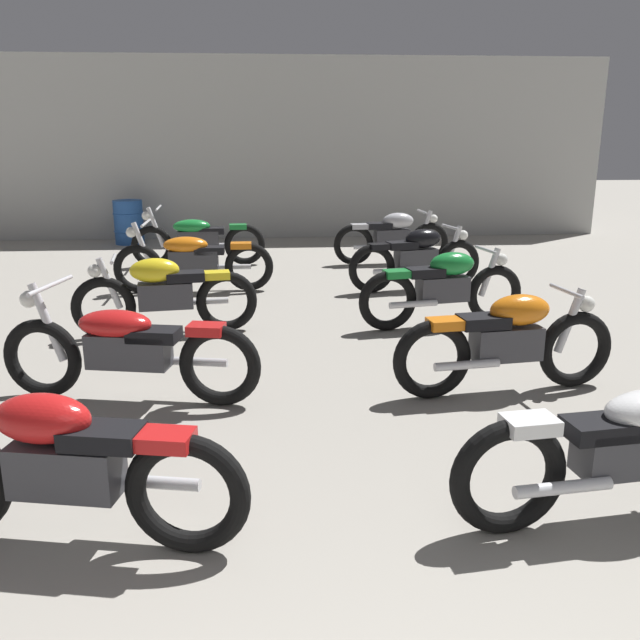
# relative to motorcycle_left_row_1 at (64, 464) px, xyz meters

# --- Properties ---
(back_wall) EXTENTS (13.07, 0.24, 3.60)m
(back_wall) POSITION_rel_motorcycle_left_row_1_xyz_m (1.52, 10.98, 1.34)
(back_wall) COLOR #B2B2AD
(back_wall) RESTS_ON ground
(motorcycle_left_row_1) EXTENTS (1.95, 0.59, 0.88)m
(motorcycle_left_row_1) POSITION_rel_motorcycle_left_row_1_xyz_m (0.00, 0.00, 0.00)
(motorcycle_left_row_1) COLOR black
(motorcycle_left_row_1) RESTS_ON ground
(motorcycle_left_row_2) EXTENTS (2.15, 0.73, 0.97)m
(motorcycle_left_row_2) POSITION_rel_motorcycle_left_row_1_xyz_m (-0.06, 2.01, -0.01)
(motorcycle_left_row_2) COLOR black
(motorcycle_left_row_2) RESTS_ON ground
(motorcycle_left_row_3) EXTENTS (1.97, 0.57, 0.88)m
(motorcycle_left_row_3) POSITION_rel_motorcycle_left_row_1_xyz_m (-0.04, 3.91, 0.00)
(motorcycle_left_row_3) COLOR black
(motorcycle_left_row_3) RESTS_ON ground
(motorcycle_left_row_4) EXTENTS (2.17, 0.68, 0.97)m
(motorcycle_left_row_4) POSITION_rel_motorcycle_left_row_1_xyz_m (0.05, 5.95, -0.01)
(motorcycle_left_row_4) COLOR black
(motorcycle_left_row_4) RESTS_ON ground
(motorcycle_left_row_5) EXTENTS (2.17, 0.68, 0.97)m
(motorcycle_left_row_5) POSITION_rel_motorcycle_left_row_1_xyz_m (-0.07, 7.86, -0.01)
(motorcycle_left_row_5) COLOR black
(motorcycle_left_row_5) RESTS_ON ground
(motorcycle_right_row_1) EXTENTS (2.17, 0.68, 0.97)m
(motorcycle_right_row_1) POSITION_rel_motorcycle_left_row_1_xyz_m (3.11, 0.00, -0.01)
(motorcycle_right_row_1) COLOR black
(motorcycle_right_row_1) RESTS_ON ground
(motorcycle_right_row_2) EXTENTS (1.97, 0.56, 0.88)m
(motorcycle_right_row_2) POSITION_rel_motorcycle_left_row_1_xyz_m (3.06, 1.96, 0.00)
(motorcycle_right_row_2) COLOR black
(motorcycle_right_row_2) RESTS_ON ground
(motorcycle_right_row_3) EXTENTS (1.96, 0.61, 0.88)m
(motorcycle_right_row_3) POSITION_rel_motorcycle_left_row_1_xyz_m (3.04, 4.00, 0.00)
(motorcycle_right_row_3) COLOR black
(motorcycle_right_row_3) RESTS_ON ground
(motorcycle_right_row_4) EXTENTS (1.95, 0.66, 0.88)m
(motorcycle_right_row_4) POSITION_rel_motorcycle_left_row_1_xyz_m (3.13, 5.85, 0.00)
(motorcycle_right_row_4) COLOR black
(motorcycle_right_row_4) RESTS_ON ground
(motorcycle_right_row_5) EXTENTS (1.97, 0.52, 0.88)m
(motorcycle_right_row_5) POSITION_rel_motorcycle_left_row_1_xyz_m (3.15, 7.81, 0.00)
(motorcycle_right_row_5) COLOR black
(motorcycle_right_row_5) RESTS_ON ground
(oil_drum) EXTENTS (0.59, 0.59, 0.85)m
(oil_drum) POSITION_rel_motorcycle_left_row_1_xyz_m (-1.64, 10.28, -0.03)
(oil_drum) COLOR #23519E
(oil_drum) RESTS_ON ground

